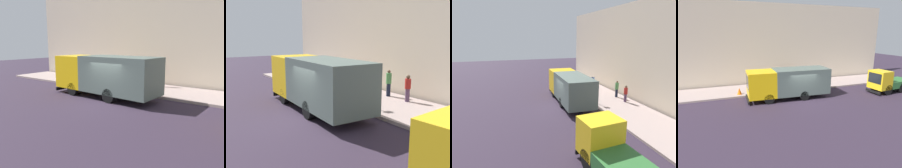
# 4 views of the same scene
# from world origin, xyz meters

# --- Properties ---
(ground) EXTENTS (80.00, 80.00, 0.00)m
(ground) POSITION_xyz_m (0.00, 0.00, 0.00)
(ground) COLOR #2F2434
(sidewalk) EXTENTS (4.38, 30.00, 0.16)m
(sidewalk) POSITION_xyz_m (5.19, 0.00, 0.08)
(sidewalk) COLOR #A6918B
(sidewalk) RESTS_ON ground
(building_facade) EXTENTS (0.50, 30.00, 9.56)m
(building_facade) POSITION_xyz_m (7.88, 0.00, 4.78)
(building_facade) COLOR beige
(building_facade) RESTS_ON ground
(large_utility_truck) EXTENTS (2.89, 7.95, 2.85)m
(large_utility_truck) POSITION_xyz_m (1.36, 1.03, 1.62)
(large_utility_truck) COLOR yellow
(large_utility_truck) RESTS_ON ground
(pedestrian_walking) EXTENTS (0.45, 0.45, 1.71)m
(pedestrian_walking) POSITION_xyz_m (6.41, 0.60, 1.07)
(pedestrian_walking) COLOR black
(pedestrian_walking) RESTS_ON sidewalk
(pedestrian_standing) EXTENTS (0.42, 0.42, 1.61)m
(pedestrian_standing) POSITION_xyz_m (6.33, -1.04, 1.01)
(pedestrian_standing) COLOR #4F3753
(pedestrian_standing) RESTS_ON sidewalk
(traffic_cone_orange) EXTENTS (0.47, 0.47, 0.67)m
(traffic_cone_orange) POSITION_xyz_m (3.65, 5.44, 0.50)
(traffic_cone_orange) COLOR orange
(traffic_cone_orange) RESTS_ON sidewalk
(street_sign_post) EXTENTS (0.44, 0.08, 2.44)m
(street_sign_post) POSITION_xyz_m (3.29, 0.06, 1.61)
(street_sign_post) COLOR #4C5156
(street_sign_post) RESTS_ON sidewalk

